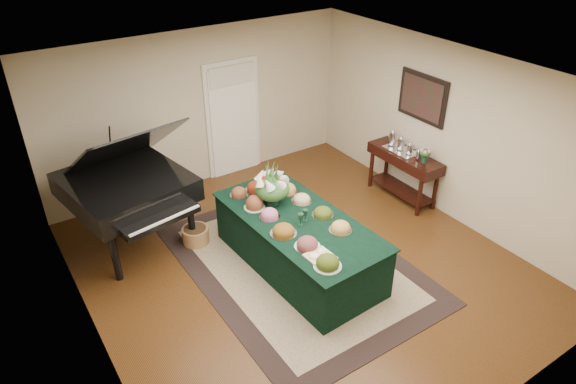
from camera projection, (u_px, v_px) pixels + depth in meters
ground at (300, 265)px, 7.26m from camera, size 6.00×6.00×0.00m
area_rug at (296, 264)px, 7.27m from camera, size 2.72×3.81×0.01m
kitchen_doorway at (233, 120)px, 9.14m from camera, size 1.05×0.07×2.10m
buffet_table at (298, 243)px, 7.05m from camera, size 1.33×2.62×0.78m
food_platters at (288, 212)px, 6.90m from camera, size 1.00×2.38×0.15m
cutting_board at (319, 254)px, 6.14m from camera, size 0.33×0.33×0.10m
green_goblets at (303, 217)px, 6.73m from camera, size 0.18×0.12×0.18m
floral_centerpiece at (272, 185)px, 7.06m from camera, size 0.50×0.50×0.50m
grand_piano at (127, 186)px, 7.28m from camera, size 1.85×2.06×1.87m
wicker_basket at (196, 235)px, 7.66m from camera, size 0.40×0.40×0.25m
mahogany_sideboard at (404, 163)px, 8.52m from camera, size 0.45×1.36×0.84m
tea_service at (403, 145)px, 8.42m from camera, size 0.34×0.74×0.30m
pink_bouquet at (425, 153)px, 8.05m from camera, size 0.20×0.20×0.25m
wall_painting at (422, 98)px, 8.06m from camera, size 0.05×0.95×0.75m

